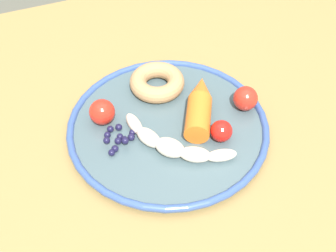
% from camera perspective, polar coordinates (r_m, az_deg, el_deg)
% --- Properties ---
extents(dining_table, '(1.09, 0.91, 0.75)m').
position_cam_1_polar(dining_table, '(0.85, -0.17, -5.01)').
color(dining_table, olive).
rests_on(dining_table, ground_plane).
extents(plate, '(0.33, 0.33, 0.02)m').
position_cam_1_polar(plate, '(0.78, 0.00, -0.14)').
color(plate, '#43585E').
rests_on(plate, dining_table).
extents(banana, '(0.14, 0.15, 0.03)m').
position_cam_1_polar(banana, '(0.74, 0.52, -2.24)').
color(banana, beige).
rests_on(banana, plate).
extents(carrot_orange, '(0.10, 0.14, 0.04)m').
position_cam_1_polar(carrot_orange, '(0.79, 3.80, 2.52)').
color(carrot_orange, orange).
rests_on(carrot_orange, plate).
extents(donut, '(0.11, 0.11, 0.03)m').
position_cam_1_polar(donut, '(0.83, -1.32, 5.29)').
color(donut, tan).
rests_on(donut, plate).
extents(blueberry_pile, '(0.06, 0.06, 0.02)m').
position_cam_1_polar(blueberry_pile, '(0.76, -5.96, -1.50)').
color(blueberry_pile, '#191638').
rests_on(blueberry_pile, plate).
extents(tomato_near, '(0.04, 0.04, 0.04)m').
position_cam_1_polar(tomato_near, '(0.78, -7.91, 1.68)').
color(tomato_near, red).
rests_on(tomato_near, plate).
extents(tomato_mid, '(0.04, 0.04, 0.04)m').
position_cam_1_polar(tomato_mid, '(0.81, 9.16, 3.45)').
color(tomato_mid, red).
rests_on(tomato_mid, plate).
extents(tomato_far, '(0.04, 0.04, 0.04)m').
position_cam_1_polar(tomato_far, '(0.75, 6.42, -0.61)').
color(tomato_far, red).
rests_on(tomato_far, plate).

